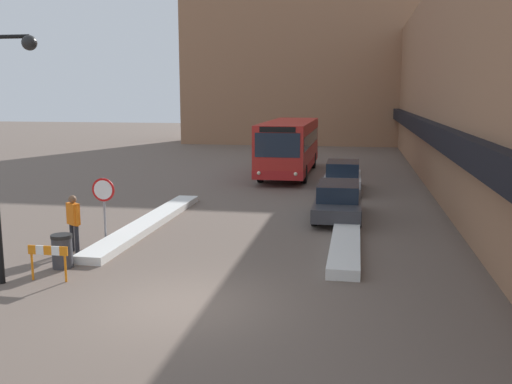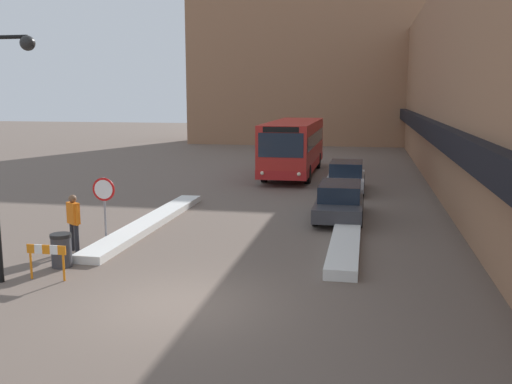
# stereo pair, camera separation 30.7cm
# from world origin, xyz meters

# --- Properties ---
(ground_plane) EXTENTS (160.00, 160.00, 0.00)m
(ground_plane) POSITION_xyz_m (0.00, 0.00, 0.00)
(ground_plane) COLOR #66564C
(building_row_right) EXTENTS (5.50, 60.00, 10.48)m
(building_row_right) POSITION_xyz_m (9.98, 24.00, 5.22)
(building_row_right) COLOR #996B4C
(building_row_right) RESTS_ON ground_plane
(building_backdrop_far) EXTENTS (26.00, 8.00, 16.81)m
(building_backdrop_far) POSITION_xyz_m (0.00, 45.18, 8.41)
(building_backdrop_far) COLOR #996B4C
(building_backdrop_far) RESTS_ON ground_plane
(snow_bank_left) EXTENTS (0.90, 10.04, 0.25)m
(snow_bank_left) POSITION_xyz_m (-3.60, 7.47, 0.13)
(snow_bank_left) COLOR silver
(snow_bank_left) RESTS_ON ground_plane
(snow_bank_right) EXTENTS (0.90, 8.02, 0.31)m
(snow_bank_right) POSITION_xyz_m (3.60, 6.35, 0.15)
(snow_bank_right) COLOR silver
(snow_bank_right) RESTS_ON ground_plane
(city_bus) EXTENTS (2.68, 10.63, 3.20)m
(city_bus) POSITION_xyz_m (-0.12, 21.85, 1.73)
(city_bus) COLOR red
(city_bus) RESTS_ON ground_plane
(parked_car_front) EXTENTS (1.82, 4.71, 1.39)m
(parked_car_front) POSITION_xyz_m (3.20, 10.09, 0.70)
(parked_car_front) COLOR #38383D
(parked_car_front) RESTS_ON ground_plane
(parked_car_middle) EXTENTS (1.83, 4.46, 1.47)m
(parked_car_middle) POSITION_xyz_m (3.20, 16.58, 0.74)
(parked_car_middle) COLOR #B7B7BC
(parked_car_middle) RESTS_ON ground_plane
(stop_sign) EXTENTS (0.76, 0.08, 2.14)m
(stop_sign) POSITION_xyz_m (-4.14, 4.92, 1.54)
(stop_sign) COLOR gray
(stop_sign) RESTS_ON ground_plane
(street_lamp) EXTENTS (1.46, 0.36, 6.29)m
(street_lamp) POSITION_xyz_m (-4.74, 0.66, 3.90)
(street_lamp) COLOR black
(street_lamp) RESTS_ON ground_plane
(pedestrian) EXTENTS (0.51, 0.46, 1.78)m
(pedestrian) POSITION_xyz_m (-4.58, 3.70, 1.07)
(pedestrian) COLOR #232328
(pedestrian) RESTS_ON ground_plane
(trash_bin) EXTENTS (0.59, 0.59, 0.95)m
(trash_bin) POSITION_xyz_m (-4.15, 2.18, 0.48)
(trash_bin) COLOR #38383D
(trash_bin) RESTS_ON ground_plane
(construction_barricade) EXTENTS (1.10, 0.06, 0.94)m
(construction_barricade) POSITION_xyz_m (-3.92, 1.05, 0.67)
(construction_barricade) COLOR orange
(construction_barricade) RESTS_ON ground_plane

